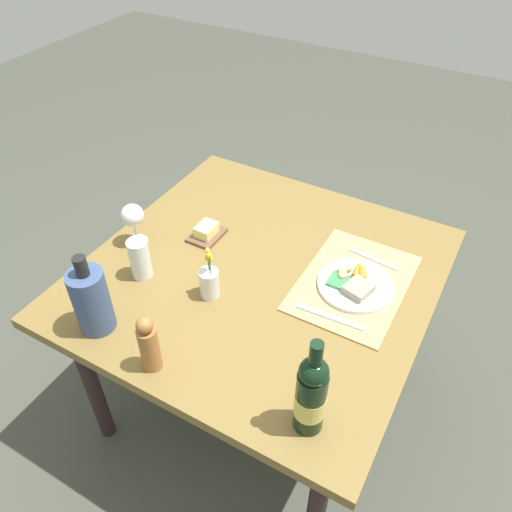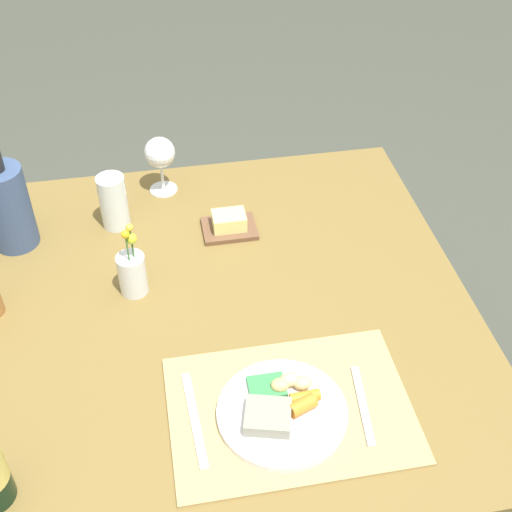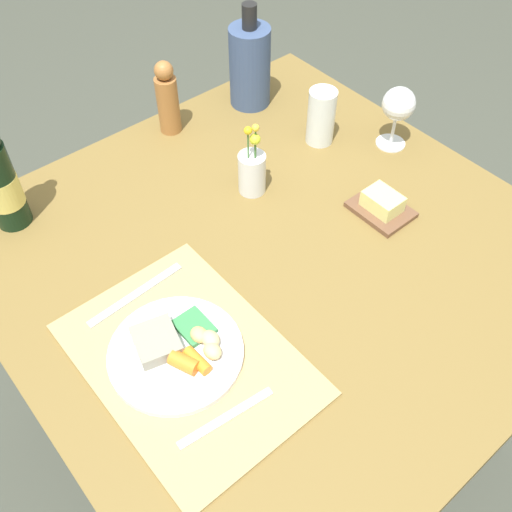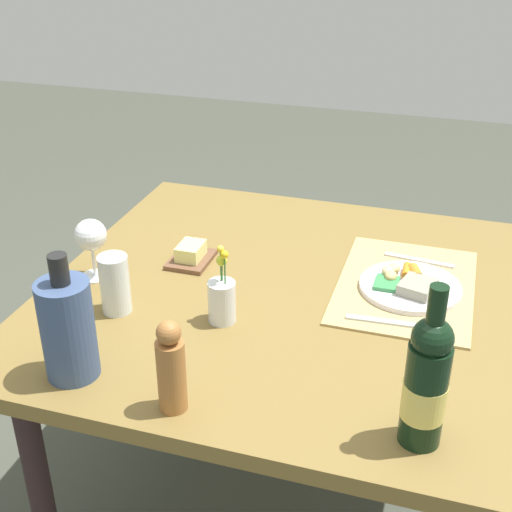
{
  "view_description": "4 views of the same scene",
  "coord_description": "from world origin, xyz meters",
  "px_view_note": "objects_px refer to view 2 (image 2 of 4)",
  "views": [
    {
      "loc": [
        -1.08,
        -0.59,
        1.86
      ],
      "look_at": [
        -0.01,
        0.01,
        0.79
      ],
      "focal_mm": 35.71,
      "sensor_mm": 36.0,
      "label": 1
    },
    {
      "loc": [
        -0.1,
        -1.05,
        1.78
      ],
      "look_at": [
        0.1,
        0.07,
        0.78
      ],
      "focal_mm": 48.47,
      "sensor_mm": 36.0,
      "label": 2
    },
    {
      "loc": [
        0.6,
        -0.55,
        1.62
      ],
      "look_at": [
        0.01,
        -0.06,
        0.74
      ],
      "focal_mm": 41.33,
      "sensor_mm": 36.0,
      "label": 3
    },
    {
      "loc": [
        -1.4,
        -0.38,
        1.57
      ],
      "look_at": [
        0.05,
        0.07,
        0.76
      ],
      "focal_mm": 49.02,
      "sensor_mm": 36.0,
      "label": 4
    }
  ],
  "objects_px": {
    "water_tumbler": "(114,205)",
    "butter_dish": "(229,224)",
    "cooler_bottle": "(7,206)",
    "dinner_plate": "(281,409)",
    "flower_vase": "(132,272)",
    "fork": "(194,419)",
    "wine_glass": "(160,154)",
    "dining_table": "(218,330)",
    "knife": "(363,405)"
  },
  "relations": [
    {
      "from": "cooler_bottle",
      "to": "wine_glass",
      "type": "relative_size",
      "value": 1.72
    },
    {
      "from": "water_tumbler",
      "to": "butter_dish",
      "type": "xyz_separation_m",
      "value": [
        0.27,
        -0.07,
        -0.04
      ]
    },
    {
      "from": "fork",
      "to": "flower_vase",
      "type": "xyz_separation_m",
      "value": [
        -0.09,
        0.37,
        0.05
      ]
    },
    {
      "from": "cooler_bottle",
      "to": "butter_dish",
      "type": "relative_size",
      "value": 2.05
    },
    {
      "from": "fork",
      "to": "wine_glass",
      "type": "bearing_deg",
      "value": 86.89
    },
    {
      "from": "butter_dish",
      "to": "wine_glass",
      "type": "relative_size",
      "value": 0.84
    },
    {
      "from": "dinner_plate",
      "to": "flower_vase",
      "type": "relative_size",
      "value": 1.32
    },
    {
      "from": "dining_table",
      "to": "flower_vase",
      "type": "xyz_separation_m",
      "value": [
        -0.17,
        0.08,
        0.13
      ]
    },
    {
      "from": "cooler_bottle",
      "to": "wine_glass",
      "type": "bearing_deg",
      "value": 22.62
    },
    {
      "from": "cooler_bottle",
      "to": "butter_dish",
      "type": "bearing_deg",
      "value": -5.32
    },
    {
      "from": "dinner_plate",
      "to": "butter_dish",
      "type": "relative_size",
      "value": 1.86
    },
    {
      "from": "water_tumbler",
      "to": "flower_vase",
      "type": "height_order",
      "value": "flower_vase"
    },
    {
      "from": "cooler_bottle",
      "to": "wine_glass",
      "type": "height_order",
      "value": "cooler_bottle"
    },
    {
      "from": "fork",
      "to": "butter_dish",
      "type": "xyz_separation_m",
      "value": [
        0.15,
        0.54,
        0.01
      ]
    },
    {
      "from": "fork",
      "to": "dinner_plate",
      "type": "bearing_deg",
      "value": -8.31
    },
    {
      "from": "knife",
      "to": "flower_vase",
      "type": "distance_m",
      "value": 0.57
    },
    {
      "from": "butter_dish",
      "to": "knife",
      "type": "bearing_deg",
      "value": -73.54
    },
    {
      "from": "dining_table",
      "to": "dinner_plate",
      "type": "bearing_deg",
      "value": -75.12
    },
    {
      "from": "fork",
      "to": "flower_vase",
      "type": "height_order",
      "value": "flower_vase"
    },
    {
      "from": "flower_vase",
      "to": "dining_table",
      "type": "bearing_deg",
      "value": -26.05
    },
    {
      "from": "fork",
      "to": "cooler_bottle",
      "type": "height_order",
      "value": "cooler_bottle"
    },
    {
      "from": "wine_glass",
      "to": "butter_dish",
      "type": "bearing_deg",
      "value": -53.73
    },
    {
      "from": "fork",
      "to": "water_tumbler",
      "type": "relative_size",
      "value": 1.53
    },
    {
      "from": "dinner_plate",
      "to": "water_tumbler",
      "type": "distance_m",
      "value": 0.69
    },
    {
      "from": "fork",
      "to": "wine_glass",
      "type": "xyz_separation_m",
      "value": [
        0.0,
        0.74,
        0.1
      ]
    },
    {
      "from": "fork",
      "to": "butter_dish",
      "type": "bearing_deg",
      "value": 71.82
    },
    {
      "from": "butter_dish",
      "to": "flower_vase",
      "type": "relative_size",
      "value": 0.71
    },
    {
      "from": "dining_table",
      "to": "cooler_bottle",
      "type": "relative_size",
      "value": 4.14
    },
    {
      "from": "knife",
      "to": "flower_vase",
      "type": "relative_size",
      "value": 0.98
    },
    {
      "from": "cooler_bottle",
      "to": "water_tumbler",
      "type": "bearing_deg",
      "value": 6.23
    },
    {
      "from": "water_tumbler",
      "to": "wine_glass",
      "type": "xyz_separation_m",
      "value": [
        0.12,
        0.12,
        0.05
      ]
    },
    {
      "from": "fork",
      "to": "wine_glass",
      "type": "relative_size",
      "value": 1.37
    },
    {
      "from": "flower_vase",
      "to": "wine_glass",
      "type": "relative_size",
      "value": 1.18
    },
    {
      "from": "knife",
      "to": "flower_vase",
      "type": "height_order",
      "value": "flower_vase"
    },
    {
      "from": "dining_table",
      "to": "water_tumbler",
      "type": "bearing_deg",
      "value": 121.86
    },
    {
      "from": "fork",
      "to": "water_tumbler",
      "type": "bearing_deg",
      "value": 98.37
    },
    {
      "from": "fork",
      "to": "cooler_bottle",
      "type": "xyz_separation_m",
      "value": [
        -0.36,
        0.59,
        0.1
      ]
    },
    {
      "from": "water_tumbler",
      "to": "knife",
      "type": "bearing_deg",
      "value": -55.6
    },
    {
      "from": "fork",
      "to": "knife",
      "type": "xyz_separation_m",
      "value": [
        0.31,
        -0.02,
        0.0
      ]
    },
    {
      "from": "cooler_bottle",
      "to": "butter_dish",
      "type": "height_order",
      "value": "cooler_bottle"
    },
    {
      "from": "dining_table",
      "to": "water_tumbler",
      "type": "distance_m",
      "value": 0.41
    },
    {
      "from": "dining_table",
      "to": "cooler_bottle",
      "type": "height_order",
      "value": "cooler_bottle"
    },
    {
      "from": "dining_table",
      "to": "fork",
      "type": "bearing_deg",
      "value": -105.63
    },
    {
      "from": "water_tumbler",
      "to": "butter_dish",
      "type": "distance_m",
      "value": 0.28
    },
    {
      "from": "knife",
      "to": "cooler_bottle",
      "type": "bearing_deg",
      "value": 144.29
    },
    {
      "from": "dining_table",
      "to": "knife",
      "type": "height_order",
      "value": "knife"
    },
    {
      "from": "dining_table",
      "to": "butter_dish",
      "type": "height_order",
      "value": "butter_dish"
    },
    {
      "from": "knife",
      "to": "wine_glass",
      "type": "distance_m",
      "value": 0.83
    },
    {
      "from": "dining_table",
      "to": "wine_glass",
      "type": "height_order",
      "value": "wine_glass"
    },
    {
      "from": "cooler_bottle",
      "to": "dinner_plate",
      "type": "bearing_deg",
      "value": -49.19
    }
  ]
}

